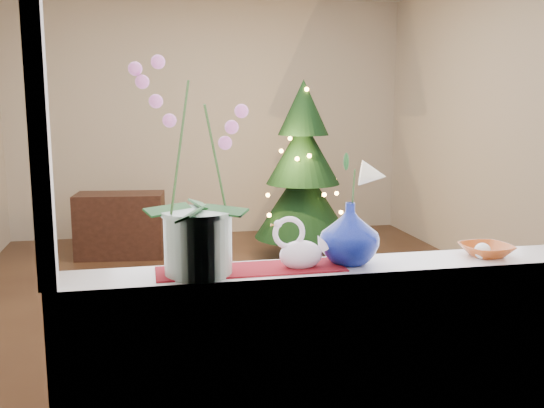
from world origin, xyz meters
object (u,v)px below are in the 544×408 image
Objects in this scene: side_table at (120,225)px; blue_vase at (350,229)px; swan at (301,244)px; paperweight at (482,251)px; xmas_tree at (303,170)px; orchid_pot at (197,168)px; amber_dish at (486,251)px.

blue_vase is at bearing -68.73° from side_table.
blue_vase reaches higher than swan.
swan is 4.11m from side_table.
swan is at bearing -171.38° from blue_vase.
xmas_tree reaches higher than paperweight.
orchid_pot is 0.48m from swan.
blue_vase is at bearing 175.01° from paperweight.
xmas_tree is (0.22, 3.62, -0.08)m from paperweight.
side_table is (-0.44, 3.97, -0.99)m from orchid_pot.
side_table is (-1.03, 3.94, -0.74)m from blue_vase.
orchid_pot is at bearing -110.38° from xmas_tree.
paperweight is at bearing -137.11° from amber_dish.
orchid_pot is at bearing -178.98° from amber_dish.
xmas_tree reaches higher than swan.
orchid_pot reaches higher than swan.
blue_vase is 0.16× the size of xmas_tree.
swan is 0.26× the size of side_table.
xmas_tree reaches higher than orchid_pot.
orchid_pot reaches higher than blue_vase.
xmas_tree is (1.34, 3.61, -0.43)m from orchid_pot.
paperweight is (0.54, -0.05, -0.10)m from blue_vase.
amber_dish is at bearing 1.02° from orchid_pot.
swan is 3.40× the size of paperweight.
swan reaches higher than paperweight.
amber_dish is 4.31m from side_table.
side_table is at bearing 111.45° from paperweight.
paperweight is at bearing 2.61° from swan.
orchid_pot reaches higher than amber_dish.
side_table is at bearing 104.60° from blue_vase.
xmas_tree is at bearing 78.06° from blue_vase.
blue_vase is 0.32× the size of side_table.
blue_vase is 0.59m from amber_dish.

